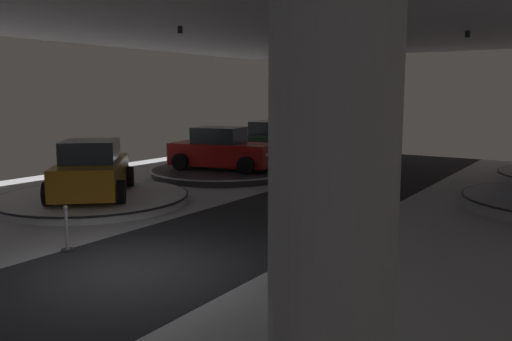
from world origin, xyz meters
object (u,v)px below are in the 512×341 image
(column_right, at_px, (334,152))
(display_car_mid_left, at_px, (92,171))
(display_platform_far_left, at_px, (223,172))
(display_platform_deep_left, at_px, (268,157))
(display_car_deep_left, at_px, (269,140))
(visitor_walking_near, at_px, (296,165))
(display_platform_mid_left, at_px, (93,199))
(display_car_far_left, at_px, (222,150))

(column_right, distance_m, display_car_mid_left, 12.00)
(display_platform_far_left, bearing_deg, display_car_mid_left, -89.79)
(display_platform_deep_left, bearing_deg, display_platform_far_left, -76.99)
(display_car_deep_left, relative_size, visitor_walking_near, 2.78)
(display_platform_deep_left, xyz_separation_m, display_platform_far_left, (1.30, -5.61, 0.03))
(column_right, bearing_deg, display_platform_mid_left, 152.96)
(column_right, relative_size, display_car_mid_left, 1.27)
(column_right, xyz_separation_m, display_car_far_left, (-10.64, 12.05, -1.70))
(display_platform_deep_left, bearing_deg, display_car_mid_left, -83.86)
(display_car_deep_left, distance_m, visitor_walking_near, 8.82)
(display_car_deep_left, bearing_deg, display_platform_mid_left, -83.94)
(display_platform_far_left, distance_m, visitor_walking_near, 4.42)
(display_platform_far_left, bearing_deg, display_car_far_left, -167.65)
(column_right, xyz_separation_m, display_car_mid_left, (-10.59, 5.39, -1.73))
(display_car_mid_left, distance_m, visitor_walking_near, 6.79)
(display_car_mid_left, bearing_deg, display_platform_deep_left, 96.14)
(display_car_deep_left, bearing_deg, display_platform_far_left, -77.01)
(display_car_far_left, distance_m, visitor_walking_near, 4.38)
(display_platform_far_left, distance_m, display_car_far_left, 0.89)
(display_platform_deep_left, bearing_deg, display_car_far_left, -77.30)
(display_platform_mid_left, bearing_deg, display_car_far_left, 90.29)
(display_platform_mid_left, bearing_deg, column_right, -27.04)
(display_car_far_left, bearing_deg, visitor_walking_near, -17.00)
(display_car_mid_left, xyz_separation_m, visitor_walking_near, (4.14, 5.38, -0.12))
(display_car_mid_left, bearing_deg, column_right, -26.99)
(display_car_mid_left, distance_m, display_platform_far_left, 6.72)
(display_platform_far_left, bearing_deg, display_car_deep_left, 102.99)
(display_platform_mid_left, distance_m, display_car_mid_left, 0.88)
(column_right, distance_m, display_car_far_left, 16.17)
(display_platform_deep_left, bearing_deg, display_platform_mid_left, -83.95)
(column_right, distance_m, display_car_deep_left, 21.40)
(column_right, distance_m, display_platform_mid_left, 12.19)
(column_right, height_order, display_car_deep_left, column_right)
(display_platform_mid_left, distance_m, visitor_walking_near, 6.82)
(display_platform_mid_left, bearing_deg, visitor_walking_near, 52.19)
(display_platform_deep_left, distance_m, visitor_walking_near, 8.83)
(column_right, xyz_separation_m, display_platform_deep_left, (-11.91, 17.67, -2.62))
(display_platform_deep_left, relative_size, display_car_far_left, 1.24)
(display_platform_mid_left, relative_size, display_car_far_left, 1.30)
(visitor_walking_near, bearing_deg, display_platform_mid_left, -127.81)
(display_platform_deep_left, relative_size, display_platform_far_left, 0.94)
(display_platform_mid_left, xyz_separation_m, display_car_far_left, (-0.03, 6.64, 0.90))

